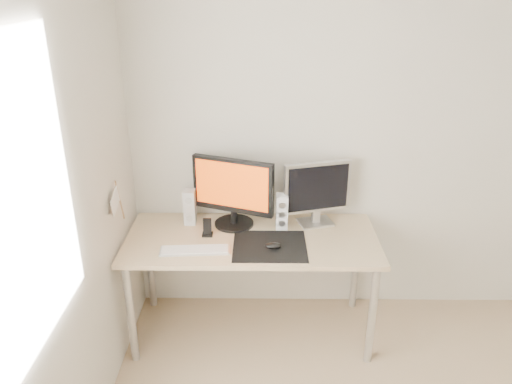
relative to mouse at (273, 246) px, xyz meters
name	(u,v)px	position (x,y,z in m)	size (l,w,h in m)	color
wall_back	(393,142)	(0.80, 0.51, 0.50)	(3.50, 3.50, 0.00)	silver
wall_left	(4,295)	(-0.95, -1.24, 0.50)	(3.50, 3.50, 0.00)	silver
mousepad	(270,246)	(-0.02, 0.03, -0.02)	(0.45, 0.40, 0.00)	black
mouse	(273,246)	(0.00, 0.00, 0.00)	(0.10, 0.06, 0.04)	black
desk	(252,248)	(-0.13, 0.14, -0.10)	(1.60, 0.70, 0.73)	#D1B587
main_monitor	(233,190)	(-0.26, 0.31, 0.23)	(0.53, 0.34, 0.47)	black
second_monitor	(317,190)	(0.29, 0.34, 0.22)	(0.44, 0.21, 0.43)	silver
speaker_left	(190,207)	(-0.55, 0.34, 0.10)	(0.08, 0.09, 0.24)	silver
speaker_right	(282,212)	(0.06, 0.27, 0.10)	(0.08, 0.09, 0.24)	white
keyboard	(195,250)	(-0.47, -0.04, -0.01)	(0.43, 0.15, 0.02)	silver
phone_dock	(207,230)	(-0.42, 0.17, 0.02)	(0.07, 0.06, 0.12)	black
pennant	(117,200)	(-0.92, 0.00, 0.30)	(0.01, 0.23, 0.29)	#A57F54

